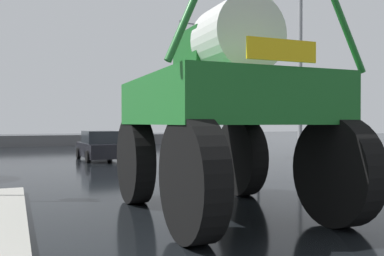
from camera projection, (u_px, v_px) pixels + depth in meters
ground_plane at (90, 167)px, 18.28m from camera, size 120.00×120.00×0.00m
oversize_sprayer at (223, 110)px, 8.87m from camera, size 3.96×5.78×4.58m
sedan_ahead at (100, 146)px, 21.70m from camera, size 1.99×4.15×1.52m
traffic_signal_near_right at (256, 99)px, 13.77m from camera, size 0.24×0.54×3.75m
traffic_signal_far_left at (130, 111)px, 28.36m from camera, size 0.24×0.55×3.76m
streetlight_near_right at (302, 53)px, 16.83m from camera, size 1.71×0.24×8.64m
streetlight_far_right at (182, 79)px, 29.80m from camera, size 1.79×0.24×9.25m
bare_tree_right at (246, 82)px, 22.79m from camera, size 2.62×2.62×5.36m
roadside_barrier at (55, 141)px, 34.76m from camera, size 24.76×0.24×0.90m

